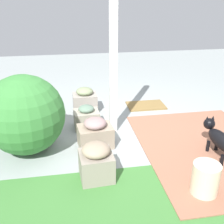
# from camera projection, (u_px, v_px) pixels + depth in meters

# --- Properties ---
(ground_plane) EXTENTS (12.00, 12.00, 0.00)m
(ground_plane) POSITION_uv_depth(u_px,v_px,m) (128.00, 130.00, 4.38)
(ground_plane) COLOR gray
(brick_path) EXTENTS (1.80, 2.40, 0.02)m
(brick_path) POSITION_uv_depth(u_px,v_px,m) (207.00, 148.00, 3.85)
(brick_path) COLOR #945F48
(brick_path) RESTS_ON ground
(porch_pillar) EXTENTS (0.11, 0.11, 2.49)m
(porch_pillar) POSITION_uv_depth(u_px,v_px,m) (113.00, 52.00, 3.88)
(porch_pillar) COLOR white
(porch_pillar) RESTS_ON ground
(stone_planter_nearest) EXTENTS (0.43, 0.35, 0.45)m
(stone_planter_nearest) POSITION_uv_depth(u_px,v_px,m) (85.00, 100.00, 5.00)
(stone_planter_nearest) COLOR gray
(stone_planter_nearest) RESTS_ON ground
(stone_planter_near) EXTENTS (0.41, 0.35, 0.39)m
(stone_planter_near) POSITION_uv_depth(u_px,v_px,m) (87.00, 118.00, 4.40)
(stone_planter_near) COLOR gray
(stone_planter_near) RESTS_ON ground
(stone_planter_mid) EXTENTS (0.51, 0.39, 0.43)m
(stone_planter_mid) POSITION_uv_depth(u_px,v_px,m) (95.00, 133.00, 3.85)
(stone_planter_mid) COLOR gray
(stone_planter_mid) RESTS_ON ground
(stone_planter_far) EXTENTS (0.41, 0.40, 0.46)m
(stone_planter_far) POSITION_uv_depth(u_px,v_px,m) (96.00, 162.00, 3.17)
(stone_planter_far) COLOR gray
(stone_planter_far) RESTS_ON ground
(round_shrub) EXTENTS (1.08, 1.08, 1.08)m
(round_shrub) POSITION_uv_depth(u_px,v_px,m) (25.00, 115.00, 3.62)
(round_shrub) COLOR #367735
(round_shrub) RESTS_ON ground
(terracotta_pot_broad) EXTENTS (0.27, 0.27, 0.35)m
(terracotta_pot_broad) POSITION_uv_depth(u_px,v_px,m) (15.00, 105.00, 4.83)
(terracotta_pot_broad) COLOR #9F5A42
(terracotta_pot_broad) RESTS_ON ground
(terracotta_pot_spiky) EXTENTS (0.28, 0.28, 0.57)m
(terracotta_pot_spiky) POSITION_uv_depth(u_px,v_px,m) (45.00, 102.00, 4.77)
(terracotta_pot_spiky) COLOR #B16741
(terracotta_pot_spiky) RESTS_ON ground
(dog) EXTENTS (0.20, 0.69, 0.48)m
(dog) POSITION_uv_depth(u_px,v_px,m) (219.00, 138.00, 3.57)
(dog) COLOR black
(dog) RESTS_ON ground
(ceramic_urn) EXTENTS (0.30, 0.30, 0.37)m
(ceramic_urn) POSITION_uv_depth(u_px,v_px,m) (205.00, 179.00, 2.93)
(ceramic_urn) COLOR beige
(ceramic_urn) RESTS_ON ground
(doormat) EXTENTS (0.72, 0.47, 0.03)m
(doormat) POSITION_uv_depth(u_px,v_px,m) (146.00, 105.00, 5.29)
(doormat) COLOR olive
(doormat) RESTS_ON ground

